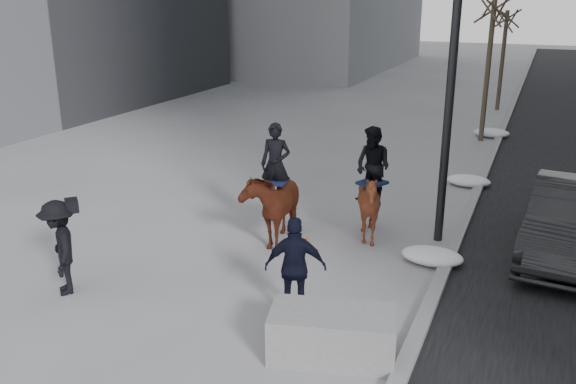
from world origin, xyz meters
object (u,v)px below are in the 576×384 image
at_px(car_near, 572,221).
at_px(mounted_left, 273,199).
at_px(planter, 332,334).
at_px(mounted_right, 370,197).

bearing_deg(car_near, mounted_left, -159.01).
height_order(planter, car_near, car_near).
bearing_deg(car_near, mounted_right, -162.81).
relative_size(planter, mounted_right, 0.73).
relative_size(car_near, mounted_right, 1.84).
xyz_separation_m(planter, mounted_right, (-0.72, 4.57, 0.64)).
height_order(car_near, mounted_left, mounted_left).
xyz_separation_m(car_near, mounted_left, (-5.94, -1.69, 0.20)).
distance_m(car_near, mounted_right, 4.12).
relative_size(mounted_left, mounted_right, 1.03).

